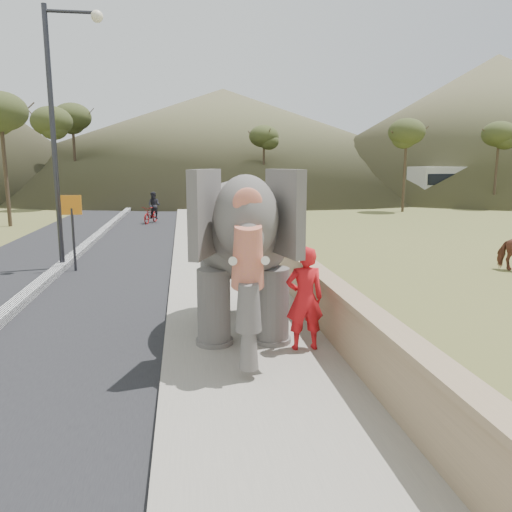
# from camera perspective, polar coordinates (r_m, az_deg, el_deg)

# --- Properties ---
(ground) EXTENTS (160.00, 160.00, 0.00)m
(ground) POSITION_cam_1_polar(r_m,az_deg,el_deg) (6.06, 3.73, -23.10)
(ground) COLOR olive
(ground) RESTS_ON ground
(road) EXTENTS (7.00, 120.00, 0.03)m
(road) POSITION_cam_1_polar(r_m,az_deg,el_deg) (15.79, -22.46, -2.51)
(road) COLOR black
(road) RESTS_ON ground
(median) EXTENTS (0.35, 120.00, 0.22)m
(median) POSITION_cam_1_polar(r_m,az_deg,el_deg) (15.77, -22.48, -2.17)
(median) COLOR black
(median) RESTS_ON ground
(walkway) EXTENTS (3.00, 120.00, 0.15)m
(walkway) POSITION_cam_1_polar(r_m,az_deg,el_deg) (15.33, -4.04, -1.87)
(walkway) COLOR #9E9687
(walkway) RESTS_ON ground
(parapet) EXTENTS (0.30, 120.00, 1.10)m
(parapet) POSITION_cam_1_polar(r_m,az_deg,el_deg) (15.44, 2.06, 0.04)
(parapet) COLOR tan
(parapet) RESTS_ON ground
(lamppost) EXTENTS (1.76, 0.36, 8.00)m
(lamppost) POSITION_cam_1_polar(r_m,az_deg,el_deg) (16.98, -21.27, 14.95)
(lamppost) COLOR #323438
(lamppost) RESTS_ON ground
(signboard) EXTENTS (0.60, 0.08, 2.40)m
(signboard) POSITION_cam_1_polar(r_m,az_deg,el_deg) (16.48, -20.25, 3.90)
(signboard) COLOR #2D2D33
(signboard) RESTS_ON ground
(distant_car) EXTENTS (4.53, 2.78, 1.44)m
(distant_car) POSITION_cam_1_polar(r_m,az_deg,el_deg) (46.70, 19.81, 6.66)
(distant_car) COLOR #ACACB3
(distant_car) RESTS_ON ground
(bus_white) EXTENTS (11.27, 4.50, 3.10)m
(bus_white) POSITION_cam_1_polar(r_m,az_deg,el_deg) (47.41, 23.13, 7.50)
(bus_white) COLOR beige
(bus_white) RESTS_ON ground
(hill_right) EXTENTS (56.00, 56.00, 16.00)m
(hill_right) POSITION_cam_1_polar(r_m,az_deg,el_deg) (68.10, 25.47, 13.43)
(hill_right) COLOR brown
(hill_right) RESTS_ON ground
(hill_far) EXTENTS (80.00, 80.00, 14.00)m
(hill_far) POSITION_cam_1_polar(r_m,az_deg,el_deg) (75.27, -3.74, 13.26)
(hill_far) COLOR brown
(hill_far) RESTS_ON ground
(elephant_and_man) EXTENTS (2.48, 4.36, 3.07)m
(elephant_and_man) POSITION_cam_1_polar(r_m,az_deg,el_deg) (9.71, -1.64, 0.53)
(elephant_and_man) COLOR slate
(elephant_and_man) RESTS_ON ground
(motorcyclist) EXTENTS (1.24, 1.95, 1.78)m
(motorcyclist) POSITION_cam_1_polar(r_m,az_deg,el_deg) (29.02, -11.78, 5.00)
(motorcyclist) COLOR maroon
(motorcyclist) RESTS_ON ground
(trees) EXTENTS (47.38, 42.37, 9.17)m
(trees) POSITION_cam_1_polar(r_m,az_deg,el_deg) (33.95, -6.34, 11.20)
(trees) COLOR #473828
(trees) RESTS_ON ground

